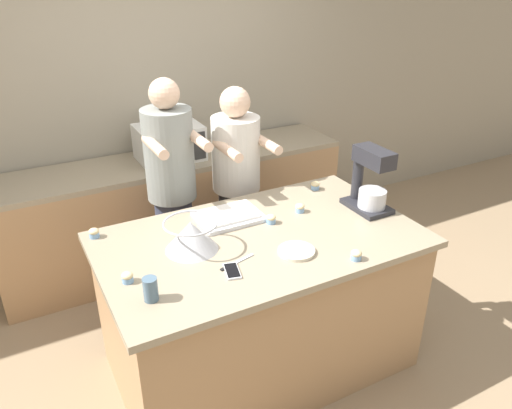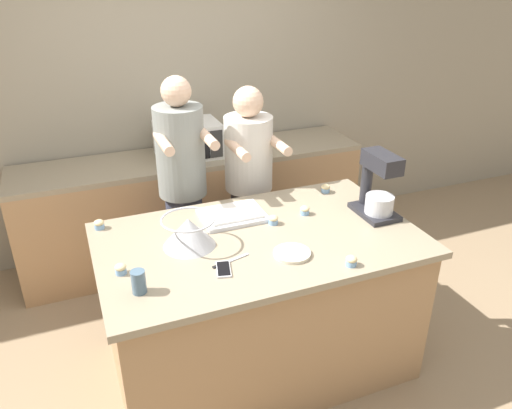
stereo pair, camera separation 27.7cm
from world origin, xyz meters
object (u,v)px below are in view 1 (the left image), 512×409
Objects in this scene: baking_tray at (229,216)px; person_right at (237,191)px; cupcake_4 at (94,233)px; small_plate at (296,251)px; stand_mixer at (370,183)px; microwave_oven at (169,142)px; mixing_bowl at (191,235)px; cupcake_0 at (300,208)px; cupcake_2 at (356,255)px; cupcake_3 at (315,185)px; drinking_glass at (151,289)px; knife at (235,263)px; cell_phone at (232,271)px; cupcake_1 at (271,219)px; person_left at (173,197)px; cupcake_5 at (127,277)px.

person_right is at bearing 59.38° from baking_tray.
small_plate is at bearing -36.50° from cupcake_4.
baking_tray is at bearing 160.65° from stand_mixer.
small_plate is (-0.67, -0.23, -0.17)m from stand_mixer.
baking_tray is 1.16m from microwave_oven.
mixing_bowl is 5.01× the size of cupcake_0.
person_right reaches higher than cupcake_0.
cupcake_2 is at bearing -41.03° from small_plate.
microwave_oven is 1.24m from cupcake_3.
drinking_glass is 0.81m from small_plate.
knife is at bearing 155.36° from cupcake_2.
cupcake_1 is (0.43, 0.36, 0.02)m from cell_phone.
cupcake_3 is (0.93, 0.64, 0.02)m from cell_phone.
baking_tray is 6.51× the size of cupcake_2.
person_left is 5.73× the size of mixing_bowl.
cupcake_0 and cupcake_2 have the same top height.
microwave_oven is 1.34m from cupcake_0.
stand_mixer is 1.65m from cupcake_4.
cupcake_5 is at bearing -116.41° from microwave_oven.
mixing_bowl reaches higher than cupcake_0.
drinking_glass is 1.98× the size of cupcake_0.
mixing_bowl is (-0.15, -0.74, 0.12)m from person_left.
person_left is 28.72× the size of cupcake_2.
microwave_oven is at bearing 88.23° from baking_tray.
cupcake_5 is at bearing -84.68° from cupcake_4.
person_right is 1.05m from small_plate.
cupcake_3 is (0.40, -0.40, 0.12)m from person_right.
cell_phone is at bearing -127.60° from knife.
person_right is 26.93× the size of cupcake_4.
stand_mixer is 1.05× the size of baking_tray.
drinking_glass reaches higher than cupcake_2.
cupcake_3 is (0.32, 0.84, 0.00)m from cupcake_2.
cell_phone is 1.13m from cupcake_3.
stand_mixer is 1.15m from mixing_bowl.
stand_mixer is at bearing -10.65° from cupcake_1.
person_right is 13.58× the size of drinking_glass.
baking_tray is (-0.82, 0.29, -0.16)m from stand_mixer.
cupcake_4 is at bearing 168.62° from baking_tray.
small_plate is at bearing 0.55° from cell_phone.
cupcake_2 and cupcake_3 have the same top height.
cupcake_2 reaches higher than cell_phone.
cupcake_5 is at bearing 161.55° from cell_phone.
stand_mixer reaches higher than cupcake_1.
drinking_glass is at bearing -72.90° from cupcake_5.
cupcake_0 is (0.27, 0.39, 0.02)m from small_plate.
stand_mixer reaches higher than cupcake_4.
cupcake_3 is at bearing -1.71° from cupcake_4.
cupcake_0 is (1.08, 0.43, -0.03)m from drinking_glass.
person_right is 26.93× the size of cupcake_3.
microwave_oven is (0.36, 1.37, 0.04)m from mixing_bowl.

